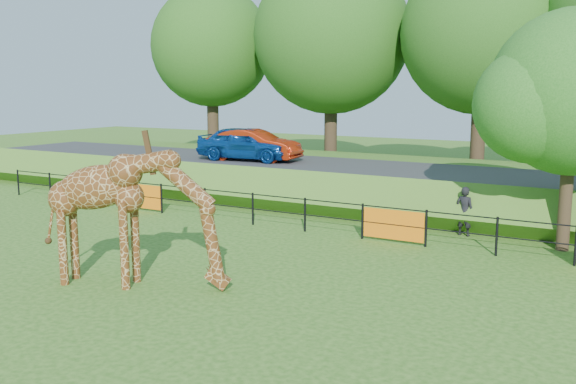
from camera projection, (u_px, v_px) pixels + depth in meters
name	position (u px, v px, depth m)	size (l,w,h in m)	color
ground	(128.00, 303.00, 13.82)	(90.00, 90.00, 0.00)	#2B5B16
giraffe	(134.00, 218.00, 14.80)	(4.53, 0.83, 3.24)	#5D3013
perimeter_fence	(305.00, 215.00, 20.57)	(28.07, 0.10, 1.10)	black
embankment	(390.00, 182.00, 26.96)	(40.00, 9.00, 1.30)	#2B5B16
road	(377.00, 169.00, 25.56)	(40.00, 5.00, 0.12)	#2E2D30
car_blue	(246.00, 143.00, 27.93)	(1.76, 4.37, 1.49)	#1449A2
car_red	(254.00, 145.00, 27.87)	(1.43, 4.10, 1.35)	#B0260C
visitor	(465.00, 211.00, 19.97)	(0.57, 0.37, 1.55)	black
bg_tree_line	(481.00, 31.00, 30.51)	(37.30, 8.80, 11.82)	#342517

